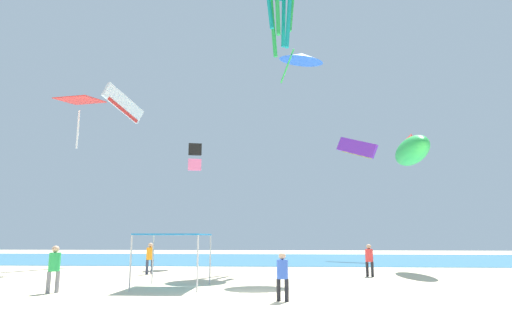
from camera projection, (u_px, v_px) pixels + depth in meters
name	position (u px, v px, depth m)	size (l,w,h in m)	color
ground	(255.00, 299.00, 15.26)	(110.00, 110.00, 0.10)	beige
ocean_strip	(273.00, 259.00, 42.19)	(110.00, 23.25, 0.03)	teal
canopy_tent	(174.00, 237.00, 18.50)	(2.81, 3.01, 2.30)	#B2B2B7
person_near_tent	(369.00, 257.00, 23.37)	(0.42, 0.42, 1.77)	black
person_leftmost	(282.00, 272.00, 14.43)	(0.42, 0.39, 1.63)	black
person_central	(150.00, 256.00, 24.92)	(0.43, 0.43, 1.82)	#33384C
person_far_shore	(54.00, 265.00, 16.57)	(0.43, 0.43, 1.82)	slate
kite_parafoil_white	(123.00, 104.00, 36.56)	(2.42, 4.11, 2.76)	white
kite_delta_blue	(302.00, 57.00, 25.94)	(3.85, 3.85, 2.30)	blue
kite_box_black	(195.00, 157.00, 32.31)	(1.22, 1.30, 2.21)	black
kite_inflatable_green	(412.00, 151.00, 28.43)	(2.29, 6.07, 2.34)	green
kite_diamond_red	(80.00, 103.00, 29.93)	(2.97, 2.96, 3.72)	red
kite_parafoil_purple	(357.00, 148.00, 42.81)	(3.72, 3.53, 2.94)	purple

